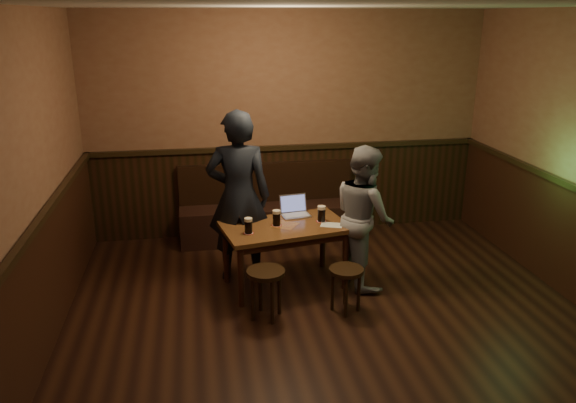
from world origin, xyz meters
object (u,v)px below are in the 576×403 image
(bench, at_px, (268,215))
(stool_right, at_px, (346,277))
(pub_table, at_px, (285,233))
(laptop, at_px, (295,210))
(pint_right, at_px, (322,214))
(person_suit, at_px, (239,197))
(person_grey, at_px, (364,216))
(pint_left, at_px, (248,226))
(pint_mid, at_px, (277,218))
(stool_left, at_px, (266,280))

(bench, distance_m, stool_right, 2.04)
(pub_table, xyz_separation_m, laptop, (0.15, 0.29, 0.14))
(bench, relative_size, pint_right, 12.89)
(bench, relative_size, person_suit, 1.20)
(bench, xyz_separation_m, person_grey, (0.82, -1.40, 0.44))
(pub_table, distance_m, person_grey, 0.84)
(pint_left, distance_m, pint_mid, 0.35)
(pint_mid, xyz_separation_m, person_grey, (0.91, -0.06, -0.01))
(stool_left, xyz_separation_m, laptop, (0.44, 0.93, 0.34))
(pub_table, height_order, stool_left, pub_table)
(bench, height_order, pint_right, bench)
(stool_left, relative_size, pint_mid, 2.90)
(pub_table, relative_size, laptop, 4.21)
(stool_right, xyz_separation_m, person_grey, (0.34, 0.58, 0.39))
(stool_left, bearing_deg, pint_mid, 72.69)
(bench, distance_m, stool_left, 2.00)
(stool_left, bearing_deg, pint_left, 102.81)
(pint_right, distance_m, laptop, 0.34)
(stool_right, bearing_deg, person_grey, 59.82)
(pub_table, xyz_separation_m, stool_left, (-0.28, -0.64, -0.20))
(pint_left, height_order, person_suit, person_suit)
(stool_left, relative_size, person_grey, 0.33)
(pint_left, bearing_deg, person_suit, 97.21)
(bench, distance_m, pint_left, 1.62)
(pint_mid, distance_m, laptop, 0.38)
(stool_right, xyz_separation_m, person_suit, (-0.93, 0.91, 0.56))
(pint_right, bearing_deg, pint_left, -164.99)
(pub_table, bearing_deg, person_suit, 137.90)
(pint_right, height_order, person_suit, person_suit)
(stool_right, distance_m, pint_mid, 0.95)
(stool_left, distance_m, person_suit, 1.06)
(stool_right, height_order, person_grey, person_grey)
(stool_right, height_order, pint_left, pint_left)
(pub_table, height_order, person_grey, person_grey)
(laptop, relative_size, person_grey, 0.22)
(pint_left, height_order, pint_right, pint_right)
(stool_right, relative_size, person_suit, 0.24)
(bench, distance_m, pub_table, 1.37)
(pint_mid, relative_size, pint_right, 0.98)
(pint_right, height_order, laptop, laptop)
(pub_table, xyz_separation_m, pint_mid, (-0.09, -0.00, 0.17))
(pint_right, bearing_deg, person_suit, 164.81)
(stool_left, distance_m, pint_right, 1.03)
(stool_left, bearing_deg, bench, 81.83)
(pub_table, bearing_deg, bench, 79.29)
(bench, xyz_separation_m, pint_right, (0.39, -1.30, 0.45))
(person_suit, bearing_deg, pub_table, 155.71)
(bench, relative_size, laptop, 6.74)
(pub_table, distance_m, pint_right, 0.43)
(stool_left, bearing_deg, person_suit, 100.13)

